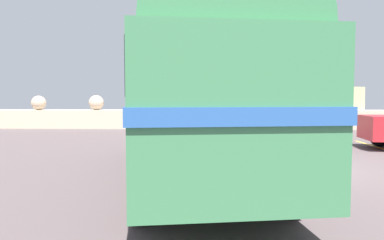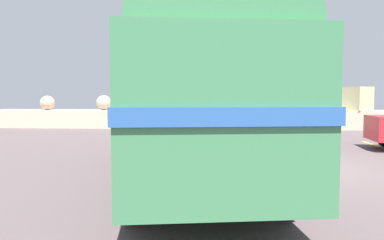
{
  "view_description": "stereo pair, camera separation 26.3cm",
  "coord_description": "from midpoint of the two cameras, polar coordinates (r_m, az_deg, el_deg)",
  "views": [
    {
      "loc": [
        -2.35,
        -9.28,
        1.82
      ],
      "look_at": [
        -2.71,
        -0.93,
        1.3
      ],
      "focal_mm": 32.98,
      "sensor_mm": 36.0,
      "label": 1
    },
    {
      "loc": [
        -2.09,
        -9.27,
        1.82
      ],
      "look_at": [
        -2.71,
        -0.93,
        1.3
      ],
      "focal_mm": 32.98,
      "sensor_mm": 36.0,
      "label": 2
    }
  ],
  "objects": [
    {
      "name": "ground",
      "position": [
        9.71,
        17.57,
        -7.34
      ],
      "size": [
        32.0,
        26.0,
        0.02
      ],
      "color": "#524647"
    },
    {
      "name": "breakwater",
      "position": [
        21.23,
        10.74,
        0.49
      ],
      "size": [
        31.36,
        2.09,
        2.46
      ],
      "color": "#BDAE93",
      "rests_on": "ground"
    },
    {
      "name": "vintage_coach",
      "position": [
        7.8,
        1.17,
        5.27
      ],
      "size": [
        3.77,
        8.86,
        3.7
      ],
      "rotation": [
        0.0,
        0.0,
        0.16
      ],
      "color": "black",
      "rests_on": "ground"
    },
    {
      "name": "lamp_post",
      "position": [
        16.57,
        15.36,
        9.69
      ],
      "size": [
        1.16,
        0.63,
        6.43
      ],
      "color": "#5B5B60",
      "rests_on": "ground"
    }
  ]
}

